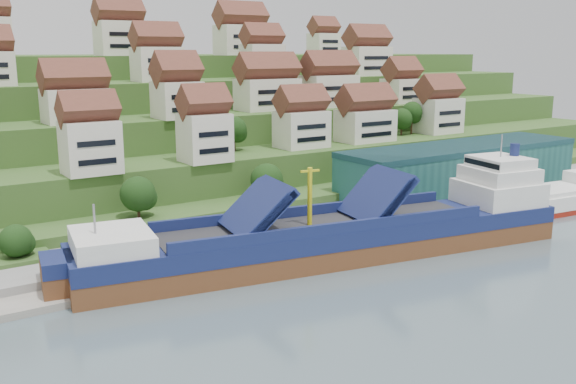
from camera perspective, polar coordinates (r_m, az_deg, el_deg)
ground at (r=101.53m, az=2.45°, el=-6.12°), size 300.00×300.00×0.00m
quay at (r=124.37m, az=5.83°, el=-2.15°), size 180.00×14.00×2.20m
hillside at (r=191.10m, az=-16.24°, el=5.46°), size 260.00×128.00×31.00m
hillside_village at (r=150.27m, az=-11.06°, el=9.18°), size 158.56×64.80×28.91m
hillside_trees at (r=131.15m, az=-11.48°, el=5.13°), size 136.87×62.72×32.02m
warehouse at (r=146.46m, az=15.10°, el=2.15°), size 60.00×15.00×10.00m
flagpole at (r=118.13m, az=6.72°, el=-0.07°), size 1.28×0.16×8.00m
cargo_ship at (r=102.98m, az=5.12°, el=-3.92°), size 81.48×25.89×17.89m
second_ship at (r=146.19m, az=23.61°, el=-0.43°), size 27.91×12.99×7.81m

